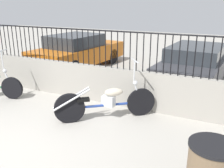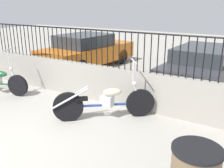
{
  "view_description": "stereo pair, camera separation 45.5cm",
  "coord_description": "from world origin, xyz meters",
  "views": [
    {
      "loc": [
        3.28,
        -2.55,
        2.52
      ],
      "look_at": [
        0.83,
        2.47,
        0.7
      ],
      "focal_mm": 40.0,
      "sensor_mm": 36.0,
      "label": 1
    },
    {
      "loc": [
        3.68,
        -2.34,
        2.52
      ],
      "look_at": [
        0.83,
        2.47,
        0.7
      ],
      "focal_mm": 40.0,
      "sensor_mm": 36.0,
      "label": 2
    }
  ],
  "objects": [
    {
      "name": "fence_railing",
      "position": [
        0.0,
        2.94,
        1.55
      ],
      "size": [
        10.29,
        0.04,
        0.93
      ],
      "color": "black",
      "rests_on": "low_wall"
    },
    {
      "name": "car_dark_grey",
      "position": [
        2.26,
        5.91,
        0.63
      ],
      "size": [
        2.04,
        4.65,
        1.23
      ],
      "rotation": [
        0.0,
        0.0,
        1.5
      ],
      "color": "black",
      "rests_on": "ground_plane"
    },
    {
      "name": "motorcycle_blue",
      "position": [
        0.8,
        1.98,
        0.41
      ],
      "size": [
        1.89,
        1.55,
        1.35
      ],
      "rotation": [
        0.0,
        0.0,
        0.68
      ],
      "color": "black",
      "rests_on": "ground_plane"
    },
    {
      "name": "ground_plane",
      "position": [
        0.0,
        0.0,
        0.0
      ],
      "size": [
        40.0,
        40.0,
        0.0
      ],
      "primitive_type": "plane",
      "color": "#ADA89E"
    },
    {
      "name": "low_wall",
      "position": [
        0.0,
        2.94,
        0.48
      ],
      "size": [
        10.29,
        0.18,
        0.96
      ],
      "color": "#9E998E",
      "rests_on": "ground_plane"
    },
    {
      "name": "car_orange",
      "position": [
        -2.31,
        5.78,
        0.68
      ],
      "size": [
        2.23,
        4.31,
        1.34
      ],
      "rotation": [
        0.0,
        0.0,
        1.46
      ],
      "color": "black",
      "rests_on": "ground_plane"
    }
  ]
}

